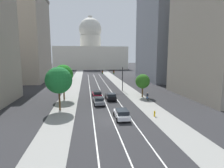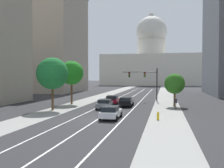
{
  "view_description": "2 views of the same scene",
  "coord_description": "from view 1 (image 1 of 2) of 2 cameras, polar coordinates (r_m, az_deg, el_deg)",
  "views": [
    {
      "loc": [
        -3.7,
        -25.58,
        9.2
      ],
      "look_at": [
        2.38,
        17.74,
        2.66
      ],
      "focal_mm": 29.63,
      "sensor_mm": 36.0,
      "label": 1
    },
    {
      "loc": [
        7.36,
        -28.5,
        4.86
      ],
      "look_at": [
        -0.79,
        11.76,
        3.61
      ],
      "focal_mm": 42.03,
      "sensor_mm": 36.0,
      "label": 2
    }
  ],
  "objects": [
    {
      "name": "lane_stripe_center",
      "position": [
        51.54,
        -3.75,
        -1.78
      ],
      "size": [
        0.16,
        90.0,
        0.01
      ],
      "primitive_type": "cube",
      "color": "white",
      "rests_on": "ground"
    },
    {
      "name": "sidewalk_left",
      "position": [
        61.4,
        -11.59,
        -0.28
      ],
      "size": [
        4.18,
        130.0,
        0.01
      ],
      "primitive_type": "cube",
      "color": "gray",
      "rests_on": "ground"
    },
    {
      "name": "lane_stripe_right",
      "position": [
        51.82,
        -0.68,
        -1.71
      ],
      "size": [
        0.16,
        90.0,
        0.01
      ],
      "primitive_type": "cube",
      "color": "white",
      "rests_on": "ground"
    },
    {
      "name": "car_gray",
      "position": [
        35.98,
        -4.1,
        -5.11
      ],
      "size": [
        2.28,
        4.73,
        1.4
      ],
      "rotation": [
        0.0,
        0.0,
        1.62
      ],
      "color": "slate",
      "rests_on": "ground"
    },
    {
      "name": "fire_hydrant",
      "position": [
        29.61,
        12.99,
        -8.87
      ],
      "size": [
        0.26,
        0.35,
        0.91
      ],
      "color": "yellow",
      "rests_on": "ground"
    },
    {
      "name": "car_crimson",
      "position": [
        41.74,
        -4.65,
        -3.12
      ],
      "size": [
        2.24,
        4.5,
        1.55
      ],
      "rotation": [
        0.0,
        0.0,
        1.62
      ],
      "color": "maroon",
      "rests_on": "ground"
    },
    {
      "name": "ground_plane",
      "position": [
        66.33,
        -4.72,
        0.51
      ],
      "size": [
        400.0,
        400.0,
        0.0
      ],
      "primitive_type": "plane",
      "color": "#2B2B2D"
    },
    {
      "name": "street_tree_near_right",
      "position": [
        42.17,
        9.43,
        0.8
      ],
      "size": [
        3.24,
        3.24,
        5.27
      ],
      "color": "#51381E",
      "rests_on": "ground"
    },
    {
      "name": "car_black",
      "position": [
        39.3,
        -0.36,
        -3.84
      ],
      "size": [
        2.13,
        4.16,
        1.56
      ],
      "rotation": [
        0.0,
        0.0,
        1.6
      ],
      "color": "black",
      "rests_on": "ground"
    },
    {
      "name": "traffic_signal_mast",
      "position": [
        48.8,
        0.81,
        2.88
      ],
      "size": [
        6.8,
        0.39,
        6.36
      ],
      "color": "black",
      "rests_on": "ground"
    },
    {
      "name": "office_tower_far_left",
      "position": [
        76.7,
        -26.39,
        12.69
      ],
      "size": [
        17.58,
        22.78,
        31.82
      ],
      "color": "#9E9384",
      "rests_on": "ground"
    },
    {
      "name": "cyclist",
      "position": [
        39.68,
        10.86,
        -3.79
      ],
      "size": [
        0.37,
        1.7,
        1.72
      ],
      "rotation": [
        0.0,
        0.0,
        1.52
      ],
      "color": "black",
      "rests_on": "ground"
    },
    {
      "name": "sidewalk_right",
      "position": [
        62.32,
        2.59,
        0.01
      ],
      "size": [
        4.18,
        130.0,
        0.01
      ],
      "primitive_type": "cube",
      "color": "gray",
      "rests_on": "ground"
    },
    {
      "name": "street_tree_mid_left",
      "position": [
        40.74,
        -14.81,
        2.87
      ],
      "size": [
        4.12,
        4.12,
        7.48
      ],
      "color": "#51381E",
      "rests_on": "ground"
    },
    {
      "name": "office_tower_far_right",
      "position": [
        76.4,
        16.28,
        17.27
      ],
      "size": [
        16.71,
        26.12,
        42.48
      ],
      "color": "gray",
      "rests_on": "ground"
    },
    {
      "name": "car_white",
      "position": [
        27.71,
        3.02,
        -9.17
      ],
      "size": [
        2.03,
        4.36,
        1.49
      ],
      "rotation": [
        0.0,
        0.0,
        1.57
      ],
      "color": "silver",
      "rests_on": "ground"
    },
    {
      "name": "street_tree_near_left",
      "position": [
        32.41,
        -16.12,
        1.12
      ],
      "size": [
        4.52,
        4.52,
        7.49
      ],
      "color": "#51381E",
      "rests_on": "ground"
    },
    {
      "name": "capitol_building",
      "position": [
        141.81,
        -6.59,
        9.61
      ],
      "size": [
        51.38,
        28.4,
        38.56
      ],
      "color": "beige",
      "rests_on": "ground"
    },
    {
      "name": "lane_stripe_left",
      "position": [
        51.42,
        -6.84,
        -1.85
      ],
      "size": [
        0.16,
        90.0,
        0.01
      ],
      "primitive_type": "cube",
      "color": "white",
      "rests_on": "ground"
    }
  ]
}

